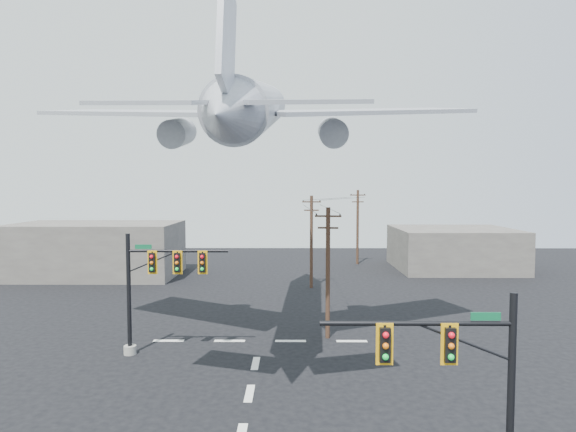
{
  "coord_description": "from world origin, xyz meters",
  "views": [
    {
      "loc": [
        2.04,
        -18.88,
        10.08
      ],
      "look_at": [
        1.88,
        5.0,
        8.63
      ],
      "focal_mm": 30.0,
      "sensor_mm": 36.0,
      "label": 1
    }
  ],
  "objects_px": {
    "airliner": "(255,108)",
    "utility_pole_c": "(358,225)",
    "signal_mast_near": "(470,393)",
    "utility_pole_b": "(311,240)",
    "utility_pole_a": "(328,270)",
    "signal_mast_far": "(153,287)"
  },
  "relations": [
    {
      "from": "airliner",
      "to": "utility_pole_c",
      "type": "bearing_deg",
      "value": -18.12
    },
    {
      "from": "signal_mast_near",
      "to": "airliner",
      "type": "xyz_separation_m",
      "value": [
        -7.94,
        16.62,
        11.5
      ]
    },
    {
      "from": "signal_mast_near",
      "to": "utility_pole_b",
      "type": "distance_m",
      "value": 33.09
    },
    {
      "from": "utility_pole_b",
      "to": "utility_pole_c",
      "type": "relative_size",
      "value": 0.95
    },
    {
      "from": "signal_mast_near",
      "to": "utility_pole_c",
      "type": "xyz_separation_m",
      "value": [
        3.05,
        47.77,
        1.42
      ]
    },
    {
      "from": "signal_mast_near",
      "to": "utility_pole_b",
      "type": "bearing_deg",
      "value": 96.24
    },
    {
      "from": "utility_pole_c",
      "to": "airliner",
      "type": "relative_size",
      "value": 0.33
    },
    {
      "from": "utility_pole_a",
      "to": "utility_pole_b",
      "type": "bearing_deg",
      "value": 100.09
    },
    {
      "from": "signal_mast_near",
      "to": "utility_pole_b",
      "type": "height_order",
      "value": "utility_pole_b"
    },
    {
      "from": "utility_pole_b",
      "to": "utility_pole_a",
      "type": "bearing_deg",
      "value": -88.03
    },
    {
      "from": "signal_mast_near",
      "to": "utility_pole_a",
      "type": "relative_size",
      "value": 0.78
    },
    {
      "from": "utility_pole_a",
      "to": "signal_mast_near",
      "type": "bearing_deg",
      "value": -70.83
    },
    {
      "from": "utility_pole_a",
      "to": "airliner",
      "type": "distance_m",
      "value": 11.61
    },
    {
      "from": "signal_mast_near",
      "to": "signal_mast_far",
      "type": "xyz_separation_m",
      "value": [
        -13.84,
        13.61,
        0.46
      ]
    },
    {
      "from": "utility_pole_a",
      "to": "utility_pole_c",
      "type": "relative_size",
      "value": 0.9
    },
    {
      "from": "airliner",
      "to": "signal_mast_near",
      "type": "bearing_deg",
      "value": -153.13
    },
    {
      "from": "signal_mast_near",
      "to": "airliner",
      "type": "height_order",
      "value": "airliner"
    },
    {
      "from": "signal_mast_near",
      "to": "utility_pole_b",
      "type": "relative_size",
      "value": 0.74
    },
    {
      "from": "signal_mast_far",
      "to": "utility_pole_c",
      "type": "distance_m",
      "value": 38.12
    },
    {
      "from": "utility_pole_a",
      "to": "airliner",
      "type": "xyz_separation_m",
      "value": [
        -4.78,
        -0.29,
        10.58
      ]
    },
    {
      "from": "utility_pole_c",
      "to": "utility_pole_a",
      "type": "bearing_deg",
      "value": -102.18
    },
    {
      "from": "utility_pole_c",
      "to": "airliner",
      "type": "xyz_separation_m",
      "value": [
        -10.99,
        -31.15,
        10.08
      ]
    }
  ]
}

